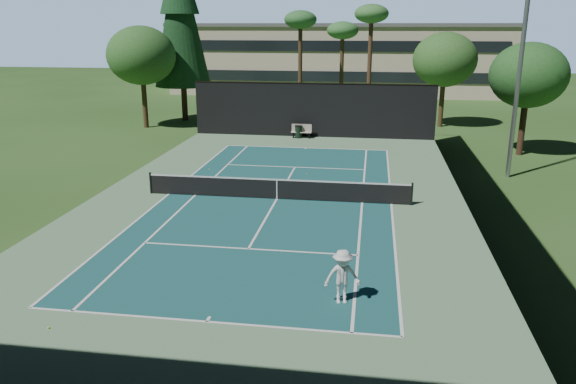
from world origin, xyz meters
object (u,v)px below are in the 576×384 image
Objects in this scene: tennis_ball_d at (210,169)px; trash_bin at (298,132)px; tennis_net at (277,188)px; tennis_ball_c at (307,174)px; tennis_ball_b at (220,192)px; player at (342,277)px; park_bench at (301,131)px; tennis_ball_a at (49,328)px.

tennis_ball_d is 10.99m from trash_bin.
tennis_ball_c is at bearing 80.16° from tennis_net.
tennis_ball_d reaches higher than tennis_ball_b.
player is 28.91× the size of tennis_ball_b.
park_bench is (4.09, 10.37, 0.51)m from tennis_ball_d.
player is 25.90m from trash_bin.
trash_bin is (-4.72, 25.47, -0.38)m from player.
tennis_net is 13.65× the size of trash_bin.
tennis_net is at bearing -11.66° from tennis_ball_b.
tennis_ball_b and tennis_ball_c have the same top height.
player reaches higher than park_bench.
player is 25.97m from park_bench.
tennis_ball_a is at bearing -106.00° from tennis_ball_c.
player is at bearing -79.51° from trash_bin.
tennis_ball_a reaches higher than tennis_ball_b.
trash_bin is (3.28, 28.26, 0.45)m from tennis_ball_a.
tennis_ball_c is at bearing -1.11° from tennis_ball_d.
tennis_ball_b is 4.82m from tennis_ball_d.
tennis_ball_d is at bearing -111.53° from park_bench.
tennis_ball_c is 10.62m from park_bench.
park_bench is (3.49, 28.36, 0.51)m from tennis_ball_a.
tennis_net reaches higher than tennis_ball_d.
tennis_net is 7.06m from tennis_ball_d.
park_bench reaches higher than tennis_ball_b.
park_bench is at bearing 68.47° from tennis_ball_d.
player is 1.82× the size of trash_bin.
tennis_net is 7.50× the size of player.
trash_bin is (-0.98, 15.36, -0.08)m from tennis_net.
park_bench is (2.27, 14.84, 0.52)m from tennis_ball_b.
tennis_net is at bearing -87.15° from park_bench.
trash_bin reaches higher than tennis_ball_b.
player is 17.48m from tennis_ball_d.
player is 15.38m from tennis_ball_c.
player is 1.15× the size of park_bench.
tennis_ball_b is at bearing 109.41° from player.
player is at bearing 19.24° from tennis_ball_a.
tennis_ball_c is 0.06× the size of trash_bin.
tennis_ball_c is 5.73m from tennis_ball_d.
tennis_ball_c is (5.13, 17.88, -0.00)m from tennis_ball_a.
trash_bin is at bearing 87.65° from player.
trash_bin is at bearing -154.09° from park_bench.
tennis_ball_c is at bearing 74.00° from tennis_ball_a.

